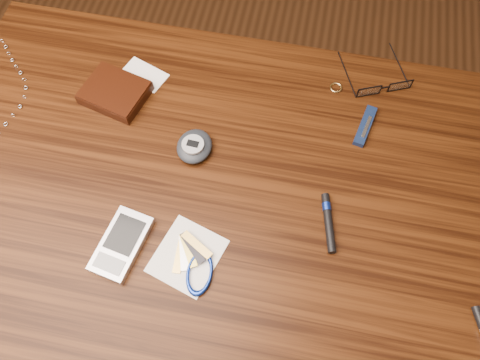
{
  "coord_description": "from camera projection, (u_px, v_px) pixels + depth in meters",
  "views": [
    {
      "loc": [
        0.09,
        -0.28,
        1.43
      ],
      "look_at": [
        0.03,
        0.04,
        0.76
      ],
      "focal_mm": 35.0,
      "sensor_mm": 36.0,
      "label": 1
    }
  ],
  "objects": [
    {
      "name": "gold_ring",
      "position": [
        336.0,
        88.0,
        0.84
      ],
      "size": [
        0.03,
        0.03,
        0.0
      ],
      "primitive_type": "torus",
      "rotation": [
        0.0,
        0.0,
        0.33
      ],
      "color": "tan",
      "rests_on": "desk"
    },
    {
      "name": "eyeglasses",
      "position": [
        383.0,
        86.0,
        0.83
      ],
      "size": [
        0.14,
        0.14,
        0.02
      ],
      "color": "black",
      "rests_on": "desk"
    },
    {
      "name": "desk",
      "position": [
        220.0,
        227.0,
        0.83
      ],
      "size": [
        1.0,
        0.7,
        0.75
      ],
      "color": "#321708",
      "rests_on": "ground"
    },
    {
      "name": "wallet_and_card",
      "position": [
        116.0,
        92.0,
        0.82
      ],
      "size": [
        0.14,
        0.15,
        0.02
      ],
      "color": "black",
      "rests_on": "desk"
    },
    {
      "name": "ground",
      "position": [
        228.0,
        302.0,
        1.41
      ],
      "size": [
        3.8,
        3.8,
        0.0
      ],
      "primitive_type": "plane",
      "color": "#472814",
      "rests_on": "ground"
    },
    {
      "name": "pocket_knife",
      "position": [
        365.0,
        126.0,
        0.8
      ],
      "size": [
        0.04,
        0.08,
        0.01
      ],
      "color": "#111F3A",
      "rests_on": "desk"
    },
    {
      "name": "notepad_keys",
      "position": [
        194.0,
        263.0,
        0.69
      ],
      "size": [
        0.12,
        0.12,
        0.01
      ],
      "color": "white",
      "rests_on": "desk"
    },
    {
      "name": "pda_phone",
      "position": [
        121.0,
        244.0,
        0.7
      ],
      "size": [
        0.08,
        0.12,
        0.02
      ],
      "color": "#B6B5BA",
      "rests_on": "desk"
    },
    {
      "name": "black_blue_pen",
      "position": [
        328.0,
        221.0,
        0.72
      ],
      "size": [
        0.03,
        0.1,
        0.01
      ],
      "color": "black",
      "rests_on": "desk"
    },
    {
      "name": "pedometer",
      "position": [
        194.0,
        146.0,
        0.77
      ],
      "size": [
        0.06,
        0.07,
        0.03
      ],
      "color": "#21252D",
      "rests_on": "desk"
    }
  ]
}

